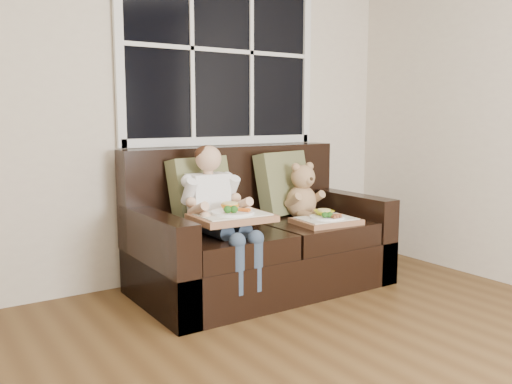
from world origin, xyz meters
TOP-DOWN VIEW (x-y plane):
  - window_back at (0.76, 2.48)m, footprint 1.62×0.04m
  - loveseat at (0.76, 2.02)m, footprint 1.70×0.92m
  - pillow_left at (0.41, 2.17)m, footprint 0.48×0.30m
  - pillow_right at (1.09, 2.17)m, footprint 0.50×0.31m
  - child at (0.37, 1.90)m, footprint 0.37×0.59m
  - teddy_bear at (1.15, 2.01)m, footprint 0.24×0.30m
  - tray_left at (0.39, 1.74)m, footprint 0.48×0.38m
  - tray_right at (1.12, 1.71)m, footprint 0.44×0.35m

SIDE VIEW (x-z plane):
  - loveseat at x=0.76m, z-range -0.17..0.79m
  - tray_right at x=1.12m, z-range 0.43..0.53m
  - tray_left at x=0.39m, z-range 0.52..0.63m
  - teddy_bear at x=1.15m, z-range 0.41..0.82m
  - child at x=0.37m, z-range 0.22..1.06m
  - pillow_left at x=0.41m, z-range 0.44..0.91m
  - pillow_right at x=1.09m, z-range 0.44..0.92m
  - window_back at x=0.76m, z-range 0.96..2.33m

